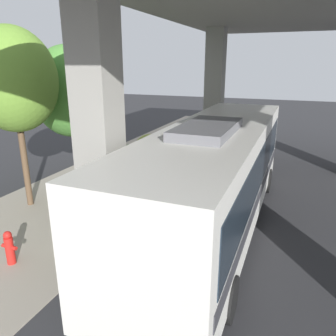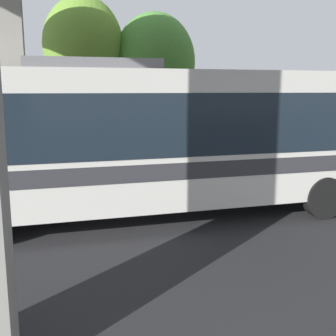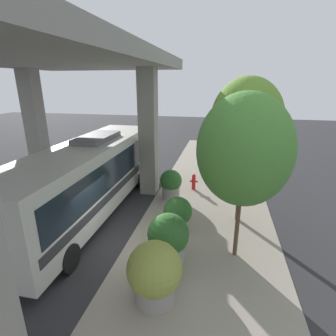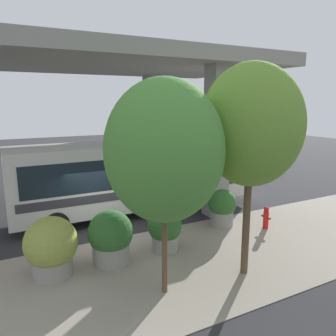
% 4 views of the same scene
% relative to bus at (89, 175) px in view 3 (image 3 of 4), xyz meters
% --- Properties ---
extents(ground_plane, '(80.00, 80.00, 0.00)m').
position_rel_bus_xyz_m(ground_plane, '(-2.60, 2.39, -1.98)').
color(ground_plane, '#2D2D30').
rests_on(ground_plane, ground).
extents(sidewalk_strip, '(6.00, 40.00, 0.02)m').
position_rel_bus_xyz_m(sidewalk_strip, '(-5.60, 2.39, -1.97)').
color(sidewalk_strip, gray).
rests_on(sidewalk_strip, ground).
extents(overpass, '(9.40, 18.91, 7.48)m').
position_rel_bus_xyz_m(overpass, '(1.40, 2.39, 4.55)').
color(overpass, gray).
rests_on(overpass, ground).
extents(bus, '(2.80, 11.50, 3.65)m').
position_rel_bus_xyz_m(bus, '(0.00, 0.00, 0.00)').
color(bus, silver).
rests_on(bus, ground).
extents(fire_hydrant, '(0.48, 0.23, 0.98)m').
position_rel_bus_xyz_m(fire_hydrant, '(-4.57, -3.92, -1.49)').
color(fire_hydrant, red).
rests_on(fire_hydrant, ground).
extents(planter_front, '(1.48, 1.48, 1.81)m').
position_rel_bus_xyz_m(planter_front, '(-4.42, 2.78, -1.08)').
color(planter_front, gray).
rests_on(planter_front, ground).
extents(planter_middle, '(1.20, 1.20, 1.63)m').
position_rel_bus_xyz_m(planter_middle, '(-3.47, -2.46, -1.13)').
color(planter_middle, gray).
rests_on(planter_middle, ground).
extents(planter_back, '(1.22, 1.22, 1.55)m').
position_rel_bus_xyz_m(planter_back, '(-4.42, 0.78, -1.18)').
color(planter_back, gray).
rests_on(planter_back, ground).
extents(planter_extra, '(1.61, 1.61, 1.90)m').
position_rel_bus_xyz_m(planter_extra, '(-4.41, 4.65, -1.03)').
color(planter_extra, gray).
rests_on(planter_extra, ground).
extents(street_tree_near, '(2.96, 2.96, 6.41)m').
position_rel_bus_xyz_m(street_tree_near, '(-7.00, -0.70, 2.63)').
color(street_tree_near, brown).
rests_on(street_tree_near, ground).
extents(street_tree_far, '(3.13, 3.13, 5.92)m').
position_rel_bus_xyz_m(street_tree_far, '(-6.79, 1.99, 2.06)').
color(street_tree_far, brown).
rests_on(street_tree_far, ground).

